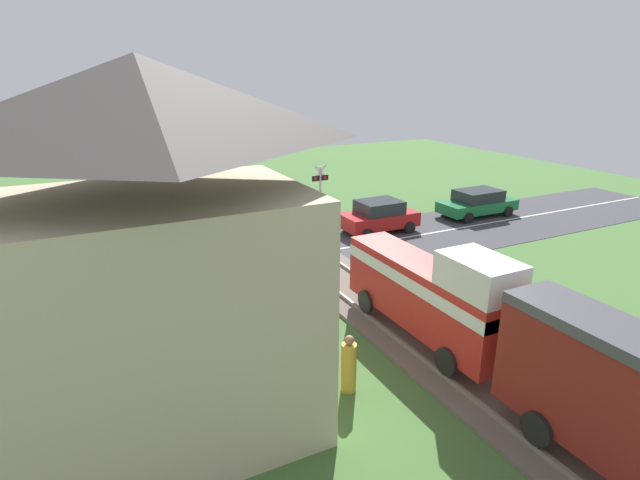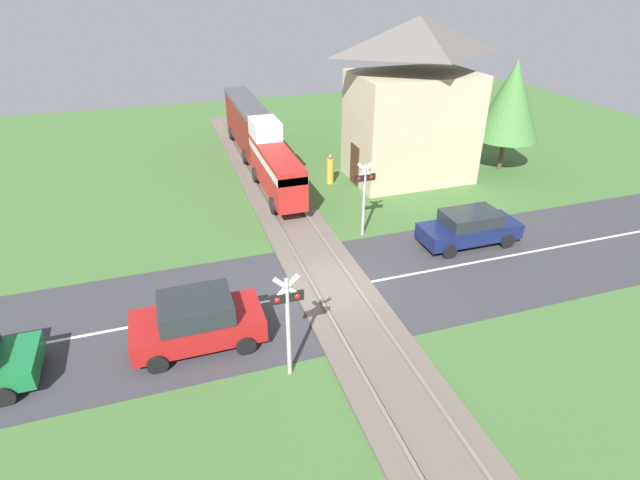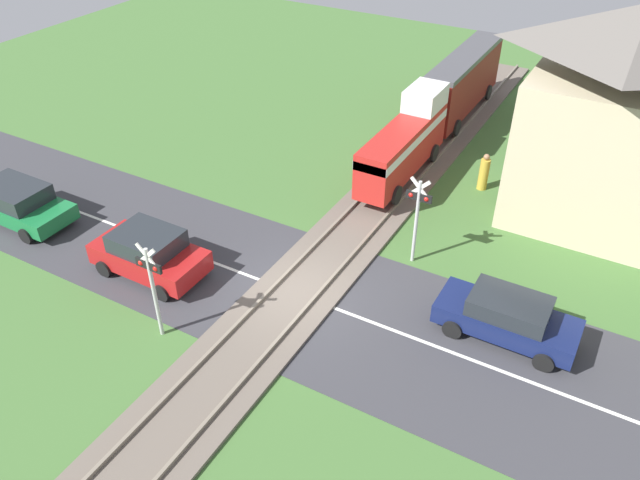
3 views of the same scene
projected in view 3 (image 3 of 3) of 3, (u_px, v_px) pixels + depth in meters
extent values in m
plane|color=#426B33|center=(296.00, 294.00, 20.31)|extent=(60.00, 60.00, 0.00)
cube|color=#38383D|center=(296.00, 294.00, 20.30)|extent=(48.00, 6.40, 0.02)
cube|color=silver|center=(296.00, 294.00, 20.30)|extent=(48.00, 0.12, 0.00)
cube|color=#665B51|center=(296.00, 293.00, 20.28)|extent=(2.80, 48.00, 0.12)
cube|color=slate|center=(278.00, 283.00, 20.49)|extent=(0.10, 48.00, 0.12)
cube|color=slate|center=(315.00, 297.00, 19.92)|extent=(0.10, 48.00, 0.12)
cube|color=red|center=(402.00, 148.00, 25.29)|extent=(1.35, 6.25, 1.90)
cube|color=silver|center=(403.00, 136.00, 24.98)|extent=(1.37, 6.25, 0.36)
cube|color=silver|center=(425.00, 98.00, 25.97)|extent=(1.35, 2.00, 0.90)
cylinder|color=black|center=(364.00, 186.00, 24.72)|extent=(0.14, 0.76, 0.76)
cylinder|color=black|center=(397.00, 195.00, 24.14)|extent=(0.14, 0.76, 0.76)
cylinder|color=black|center=(404.00, 146.00, 27.54)|extent=(0.14, 0.76, 0.76)
cylinder|color=black|center=(434.00, 153.00, 26.96)|extent=(0.14, 0.76, 0.76)
cube|color=maroon|center=(463.00, 83.00, 30.32)|extent=(1.35, 7.60, 2.40)
cube|color=#47474C|center=(467.00, 56.00, 29.55)|extent=(1.41, 7.60, 0.24)
cylinder|color=black|center=(428.00, 121.00, 29.59)|extent=(0.14, 0.76, 0.76)
cylinder|color=black|center=(457.00, 128.00, 29.01)|extent=(0.14, 0.76, 0.76)
cylinder|color=black|center=(462.00, 87.00, 33.02)|extent=(0.14, 0.76, 0.76)
cylinder|color=black|center=(488.00, 92.00, 32.44)|extent=(0.14, 0.76, 0.76)
cube|color=#A81919|center=(150.00, 257.00, 20.86)|extent=(3.87, 1.85, 0.71)
cube|color=#23282D|center=(147.00, 241.00, 20.47)|extent=(2.13, 1.70, 0.62)
cylinder|color=black|center=(198.00, 262.00, 21.21)|extent=(0.60, 0.18, 0.60)
cylinder|color=black|center=(162.00, 293.00, 19.91)|extent=(0.60, 0.18, 0.60)
cylinder|color=black|center=(143.00, 241.00, 22.23)|extent=(0.60, 0.18, 0.60)
cylinder|color=black|center=(104.00, 269.00, 20.92)|extent=(0.60, 0.18, 0.60)
cube|color=#141E4C|center=(506.00, 321.00, 18.40)|extent=(4.12, 1.61, 0.62)
cube|color=#23282D|center=(510.00, 306.00, 18.07)|extent=(2.27, 1.48, 0.54)
cylinder|color=black|center=(452.00, 329.00, 18.55)|extent=(0.60, 0.18, 0.60)
cylinder|color=black|center=(470.00, 298.00, 19.69)|extent=(0.60, 0.18, 0.60)
cylinder|color=black|center=(543.00, 362.00, 17.47)|extent=(0.60, 0.18, 0.60)
cylinder|color=black|center=(556.00, 327.00, 18.62)|extent=(0.60, 0.18, 0.60)
cube|color=#197038|center=(18.00, 206.00, 23.54)|extent=(4.51, 1.85, 0.59)
cube|color=#23282D|center=(13.00, 193.00, 23.19)|extent=(2.48, 1.70, 0.61)
cylinder|color=black|center=(66.00, 212.00, 23.78)|extent=(0.60, 0.18, 0.60)
cylinder|color=black|center=(26.00, 236.00, 22.47)|extent=(0.60, 0.18, 0.60)
cylinder|color=black|center=(15.00, 192.00, 24.95)|extent=(0.60, 0.18, 0.60)
cylinder|color=#B7B7B7|center=(154.00, 293.00, 17.91)|extent=(0.12, 0.12, 3.18)
cube|color=black|center=(149.00, 265.00, 17.31)|extent=(0.90, 0.08, 0.28)
sphere|color=red|center=(141.00, 262.00, 17.42)|extent=(0.18, 0.18, 0.18)
sphere|color=red|center=(156.00, 268.00, 17.21)|extent=(0.18, 0.18, 0.18)
cube|color=silver|center=(147.00, 256.00, 17.13)|extent=(0.72, 0.04, 0.72)
cube|color=silver|center=(147.00, 256.00, 17.13)|extent=(0.72, 0.04, 0.72)
cylinder|color=#B7B7B7|center=(416.00, 223.00, 20.86)|extent=(0.12, 0.12, 3.18)
cube|color=black|center=(419.00, 197.00, 20.27)|extent=(0.90, 0.08, 0.28)
sphere|color=red|center=(427.00, 199.00, 20.16)|extent=(0.18, 0.18, 0.18)
sphere|color=red|center=(411.00, 195.00, 20.38)|extent=(0.18, 0.18, 0.18)
cube|color=silver|center=(420.00, 188.00, 20.08)|extent=(0.72, 0.04, 0.72)
cube|color=silver|center=(420.00, 188.00, 20.08)|extent=(0.72, 0.04, 0.72)
cube|color=#C6B793|center=(606.00, 158.00, 22.11)|extent=(6.15, 4.20, 5.53)
cube|color=#472D1E|center=(511.00, 178.00, 24.35)|extent=(0.06, 1.10, 2.10)
cylinder|color=gold|center=(484.00, 174.00, 25.36)|extent=(0.39, 0.39, 1.34)
sphere|color=#936B4C|center=(487.00, 157.00, 24.90)|extent=(0.24, 0.24, 0.24)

